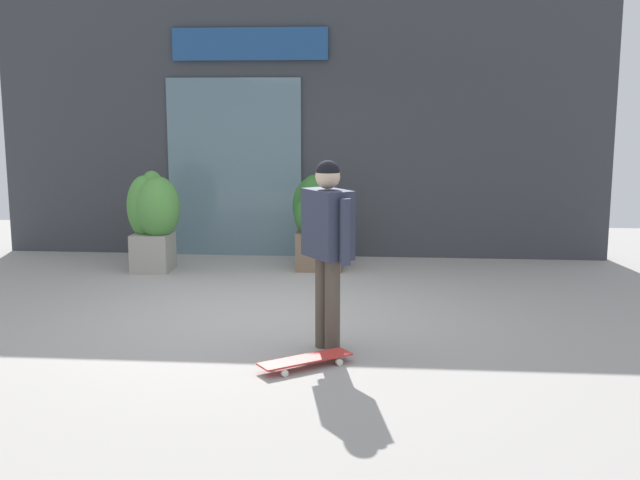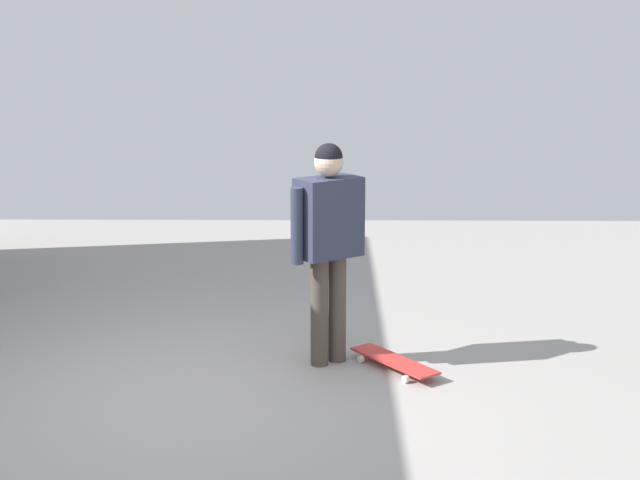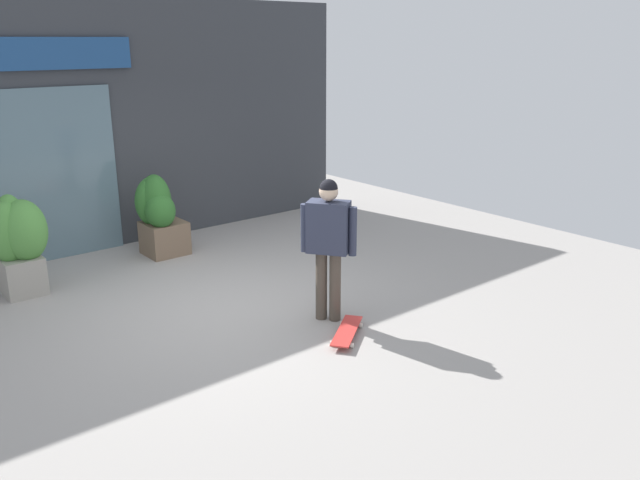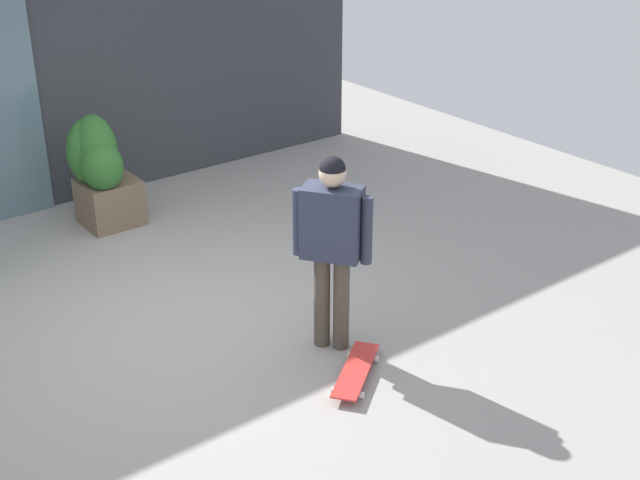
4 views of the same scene
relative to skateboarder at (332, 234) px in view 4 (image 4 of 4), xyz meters
name	(u,v)px [view 4 (image 4 of 4)]	position (x,y,z in m)	size (l,w,h in m)	color
ground_plane	(190,319)	(-0.71, 1.06, -1.00)	(12.00, 12.00, 0.00)	#9E9993
building_facade	(19,42)	(-0.74, 4.29, 0.82)	(8.34, 0.31, 3.67)	#383A3F
skateboarder	(332,234)	(0.00, 0.00, 0.00)	(0.48, 0.53, 1.63)	#4C4238
skateboard	(356,371)	(-0.14, -0.48, -0.93)	(0.75, 0.63, 0.08)	red
planter_box_right	(99,167)	(-0.42, 3.36, -0.35)	(0.65, 0.68, 1.20)	brown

